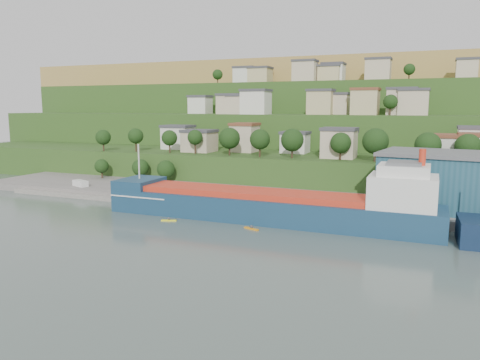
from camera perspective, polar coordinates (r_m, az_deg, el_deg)
The scene contains 10 objects.
ground at distance 96.38m, azimuth -0.91°, elevation -5.99°, with size 500.00×500.00×0.00m, color #47564E.
quay at distance 117.37m, azimuth 13.66°, elevation -3.53°, with size 220.00×26.00×4.00m, color slate.
pebble_beach at distance 143.65m, azimuth -17.80°, elevation -1.45°, with size 40.00×18.00×2.40m, color slate.
hillside at distance 257.98m, azimuth 14.17°, elevation 3.14°, with size 360.00×210.34×96.00m.
cargo_ship_near at distance 102.34m, azimuth 4.37°, elevation -3.38°, with size 73.81×11.92×18.98m.
warehouse at distance 114.62m, azimuth 24.54°, elevation -0.10°, with size 33.28×23.00×12.80m.
caravan at distance 143.26m, azimuth -18.88°, elevation -0.54°, with size 5.37×2.24×2.50m, color silver.
dinghy at distance 133.86m, azimuth -15.82°, elevation -1.42°, with size 3.58×1.34×0.72m, color silver.
kayak_orange at distance 96.06m, azimuth 1.40°, elevation -5.87°, with size 3.56×1.85×0.89m.
kayak_yellow at distance 104.08m, azimuth -8.67°, elevation -4.82°, with size 3.39×1.67×0.84m.
Camera 1 is at (37.07, -85.45, 24.76)m, focal length 35.00 mm.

